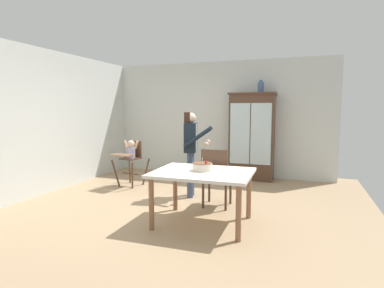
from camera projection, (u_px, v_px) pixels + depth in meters
name	position (u px, v px, depth m)	size (l,w,h in m)	color
ground_plane	(177.00, 205.00, 5.14)	(6.24, 6.24, 0.00)	tan
wall_back	(218.00, 119.00, 7.45)	(5.32, 0.06, 2.70)	silver
wall_left	(48.00, 122.00, 5.88)	(0.06, 5.32, 2.70)	silver
china_cabinet	(252.00, 136.00, 6.96)	(1.03, 0.48, 1.95)	#4C3323
ceramic_vase	(261.00, 87.00, 6.78)	(0.13, 0.13, 0.27)	#3D567F
high_chair_with_toddler	(131.00, 154.00, 6.40)	(0.66, 0.75, 0.95)	#4C3323
adult_person	(191.00, 144.00, 5.58)	(0.58, 0.57, 1.53)	#3D4C6B
dining_table	(203.00, 178.00, 4.26)	(1.35, 1.06, 0.74)	silver
birthday_cake	(202.00, 167.00, 4.30)	(0.28, 0.28, 0.19)	beige
dining_chair_far_side	(216.00, 174.00, 4.96)	(0.45, 0.45, 0.96)	#4C3323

